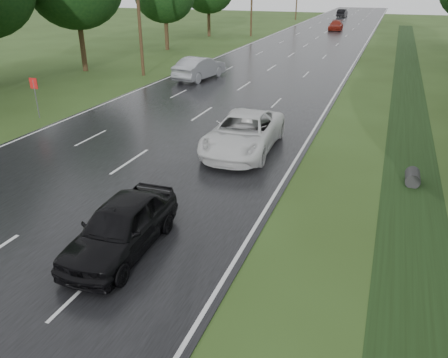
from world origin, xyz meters
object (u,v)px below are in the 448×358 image
road_sign (35,90)px  silver_sedan (200,68)px  dark_sedan (121,226)px  white_pickup (244,133)px

road_sign → silver_sedan: (4.38, 13.16, -0.73)m
road_sign → silver_sedan: size_ratio=0.43×
road_sign → dark_sedan: bearing=-39.8°
white_pickup → silver_sedan: size_ratio=1.15×
white_pickup → road_sign: bearing=173.8°
road_sign → dark_sedan: 15.64m
white_pickup → dark_sedan: bearing=-96.5°
white_pickup → silver_sedan: bearing=118.5°
road_sign → white_pickup: road_sign is taller
white_pickup → dark_sedan: size_ratio=1.33×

